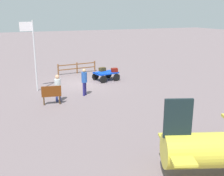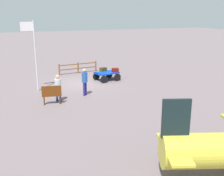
{
  "view_description": "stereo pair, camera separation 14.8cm",
  "coord_description": "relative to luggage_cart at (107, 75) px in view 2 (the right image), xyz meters",
  "views": [
    {
      "loc": [
        5.78,
        19.86,
        5.39
      ],
      "look_at": [
        -0.04,
        6.0,
        1.2
      ],
      "focal_mm": 44.03,
      "sensor_mm": 36.0,
      "label": 1
    },
    {
      "loc": [
        5.64,
        19.92,
        5.39
      ],
      "look_at": [
        -0.04,
        6.0,
        1.2
      ],
      "focal_mm": 44.03,
      "sensor_mm": 36.0,
      "label": 2
    }
  ],
  "objects": [
    {
      "name": "worker_trailing",
      "position": [
        4.7,
        3.91,
        0.53
      ],
      "size": [
        0.5,
        0.5,
        1.71
      ],
      "color": "navy",
      "rests_on": "ground"
    },
    {
      "name": "signboard",
      "position": [
        5.18,
        4.35,
        0.27
      ],
      "size": [
        1.15,
        0.26,
        1.15
      ],
      "color": "#4C3319",
      "rests_on": "ground"
    },
    {
      "name": "flagpole",
      "position": [
        5.65,
        0.93,
        2.39
      ],
      "size": [
        0.9,
        0.1,
        4.84
      ],
      "color": "silver",
      "rests_on": "ground"
    },
    {
      "name": "ground_plane",
      "position": [
        2.12,
        0.26,
        -0.49
      ],
      "size": [
        120.0,
        120.0,
        0.0
      ],
      "primitive_type": "plane",
      "color": "slate"
    },
    {
      "name": "luggage_cart",
      "position": [
        0.0,
        0.0,
        0.0
      ],
      "size": [
        2.07,
        1.66,
        0.69
      ],
      "color": "#0B3BCB",
      "rests_on": "ground"
    },
    {
      "name": "wooden_fence",
      "position": [
        1.4,
        -3.52,
        0.08
      ],
      "size": [
        3.62,
        0.47,
        0.99
      ],
      "color": "brown",
      "rests_on": "ground"
    },
    {
      "name": "worker_lead",
      "position": [
        2.8,
        3.27,
        0.59
      ],
      "size": [
        0.52,
        0.52,
        1.81
      ],
      "color": "navy",
      "rests_on": "ground"
    },
    {
      "name": "suitcase_maroon",
      "position": [
        0.09,
        -0.51,
        0.34
      ],
      "size": [
        0.58,
        0.49,
        0.29
      ],
      "color": "#3E3217",
      "rests_on": "luggage_cart"
    },
    {
      "name": "suitcase_olive",
      "position": [
        -0.68,
        0.19,
        0.35
      ],
      "size": [
        0.53,
        0.42,
        0.31
      ],
      "color": "maroon",
      "rests_on": "luggage_cart"
    }
  ]
}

